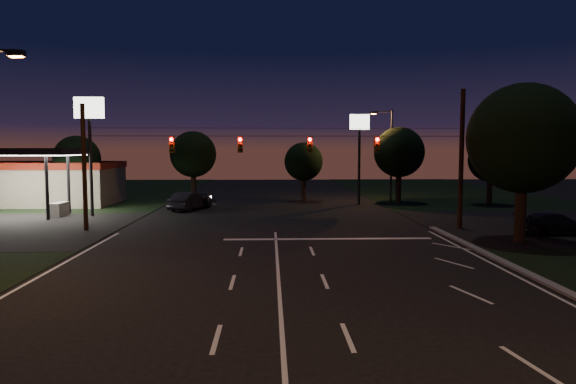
{
  "coord_description": "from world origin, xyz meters",
  "views": [
    {
      "loc": [
        -0.32,
        -17.65,
        5.15
      ],
      "look_at": [
        0.58,
        8.23,
        3.0
      ],
      "focal_mm": 32.0,
      "sensor_mm": 36.0,
      "label": 1
    }
  ],
  "objects_px": {
    "utility_pole_right": "(459,229)",
    "car_cross": "(555,224)",
    "car_oncoming_b": "(189,201)",
    "tree_right_near": "(522,140)",
    "car_oncoming_a": "(203,200)"
  },
  "relations": [
    {
      "from": "car_oncoming_a",
      "to": "car_cross",
      "type": "distance_m",
      "value": 28.36
    },
    {
      "from": "car_oncoming_b",
      "to": "car_cross",
      "type": "height_order",
      "value": "car_oncoming_b"
    },
    {
      "from": "utility_pole_right",
      "to": "tree_right_near",
      "type": "xyz_separation_m",
      "value": [
        1.53,
        -4.83,
        5.68
      ]
    },
    {
      "from": "tree_right_near",
      "to": "car_cross",
      "type": "bearing_deg",
      "value": 33.99
    },
    {
      "from": "tree_right_near",
      "to": "car_oncoming_b",
      "type": "height_order",
      "value": "tree_right_near"
    },
    {
      "from": "utility_pole_right",
      "to": "car_oncoming_b",
      "type": "xyz_separation_m",
      "value": [
        -19.21,
        10.98,
        0.77
      ]
    },
    {
      "from": "car_oncoming_a",
      "to": "car_cross",
      "type": "xyz_separation_m",
      "value": [
        23.31,
        -16.16,
        0.03
      ]
    },
    {
      "from": "car_cross",
      "to": "tree_right_near",
      "type": "bearing_deg",
      "value": 119.7
    },
    {
      "from": "tree_right_near",
      "to": "car_cross",
      "type": "relative_size",
      "value": 1.9
    },
    {
      "from": "utility_pole_right",
      "to": "car_oncoming_a",
      "type": "relative_size",
      "value": 2.39
    },
    {
      "from": "utility_pole_right",
      "to": "car_cross",
      "type": "height_order",
      "value": "utility_pole_right"
    },
    {
      "from": "utility_pole_right",
      "to": "car_cross",
      "type": "relative_size",
      "value": 1.95
    },
    {
      "from": "tree_right_near",
      "to": "car_oncoming_b",
      "type": "distance_m",
      "value": 26.53
    },
    {
      "from": "car_oncoming_b",
      "to": "car_cross",
      "type": "xyz_separation_m",
      "value": [
        24.1,
        -13.54,
        -0.1
      ]
    },
    {
      "from": "tree_right_near",
      "to": "car_oncoming_b",
      "type": "xyz_separation_m",
      "value": [
        -20.74,
        15.81,
        -4.9
      ]
    }
  ]
}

